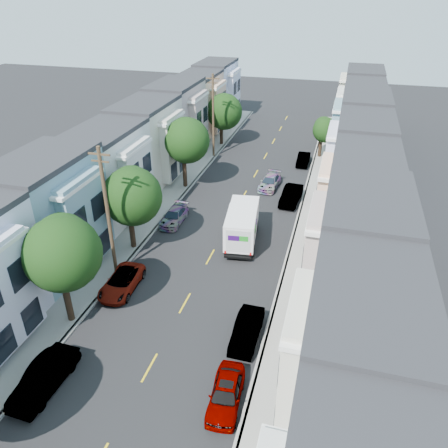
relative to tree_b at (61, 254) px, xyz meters
name	(u,v)px	position (x,y,z in m)	size (l,w,h in m)	color
ground	(185,303)	(6.30, 3.64, -5.31)	(160.00, 160.00, 0.00)	black
road_slab	(237,208)	(6.30, 18.64, -5.30)	(12.00, 70.00, 0.02)	black
curb_left	(179,200)	(0.25, 18.64, -5.24)	(0.30, 70.00, 0.15)	gray
curb_right	(299,215)	(12.35, 18.64, -5.24)	(0.30, 70.00, 0.15)	gray
sidewalk_left	(167,199)	(-1.05, 18.64, -5.24)	(2.60, 70.00, 0.15)	gray
sidewalk_right	(312,217)	(13.65, 18.64, -5.24)	(2.60, 70.00, 0.15)	gray
centerline	(237,208)	(6.30, 18.64, -5.31)	(0.12, 70.00, 0.01)	gold
townhouse_row_left	(134,195)	(-4.85, 18.64, -5.31)	(5.00, 70.00, 8.50)	beige
townhouse_row_right	(354,223)	(17.45, 18.64, -5.31)	(5.00, 70.00, 8.50)	beige
tree_b	(61,254)	(0.00, 0.00, 0.00)	(4.70, 4.70, 7.68)	black
tree_c	(131,196)	(0.00, 9.29, -0.51)	(4.70, 4.70, 7.17)	black
tree_d	(186,141)	(0.00, 21.96, -0.07)	(4.70, 4.70, 7.62)	black
tree_e	(224,112)	(0.00, 36.32, -0.79)	(4.70, 4.70, 6.88)	black
tree_far_r	(324,130)	(13.20, 35.04, -1.79)	(3.10, 3.10, 5.11)	black
utility_pole_near	(108,214)	(0.00, 5.64, -0.16)	(1.60, 0.26, 10.00)	#42301E
utility_pole_far	(213,116)	(0.00, 31.64, -0.16)	(1.60, 0.26, 10.00)	#42301E
fedex_truck	(242,224)	(8.20, 12.71, -3.62)	(2.43, 6.32, 3.03)	white
lead_sedan	(270,182)	(8.52, 24.26, -4.67)	(1.79, 4.25, 1.28)	black
parked_left_b	(44,378)	(1.40, -5.16, -4.55)	(1.60, 4.54, 1.51)	black
parked_left_c	(122,282)	(1.40, 3.89, -4.67)	(2.11, 4.58, 1.27)	silver
parked_left_d	(174,216)	(1.40, 14.30, -4.69)	(1.74, 4.13, 1.24)	#36120C
parked_right_a	(226,394)	(11.20, -3.46, -4.61)	(1.64, 4.29, 1.39)	#5E5E5E
parked_right_b	(247,330)	(11.20, 1.46, -4.62)	(1.47, 4.16, 1.39)	silver
parked_right_c	(291,195)	(11.20, 21.34, -4.55)	(1.62, 4.58, 1.53)	black
parked_right_d	(303,159)	(11.20, 32.04, -4.67)	(1.36, 3.85, 1.28)	black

